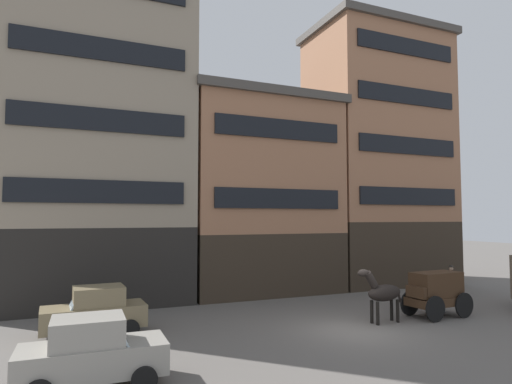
% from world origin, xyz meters
% --- Properties ---
extents(ground_plane, '(120.00, 120.00, 0.00)m').
position_xyz_m(ground_plane, '(0.00, 0.00, 0.00)').
color(ground_plane, '#605B56').
extents(building_far_left, '(9.97, 6.44, 18.15)m').
position_xyz_m(building_far_left, '(-9.20, 10.14, 9.12)').
color(building_far_left, black).
rests_on(building_far_left, ground_plane).
extents(building_center_left, '(9.50, 6.44, 11.86)m').
position_xyz_m(building_center_left, '(0.18, 10.14, 5.97)').
color(building_center_left, '#33281E').
rests_on(building_center_left, ground_plane).
extents(building_center_right, '(9.61, 6.44, 17.72)m').
position_xyz_m(building_center_right, '(9.39, 10.14, 8.90)').
color(building_center_right, '#33281E').
rests_on(building_center_right, ground_plane).
extents(cargo_wagon, '(2.99, 1.67, 1.98)m').
position_xyz_m(cargo_wagon, '(4.79, 0.61, 1.15)').
color(cargo_wagon, '#3D2819').
rests_on(cargo_wagon, ground_plane).
extents(draft_horse, '(2.35, 0.70, 2.30)m').
position_xyz_m(draft_horse, '(1.84, 0.60, 1.27)').
color(draft_horse, black).
rests_on(draft_horse, ground_plane).
extents(sedan_dark, '(3.78, 2.01, 1.83)m').
position_xyz_m(sedan_dark, '(-9.46, 3.17, 0.91)').
color(sedan_dark, '#7A6B4C').
rests_on(sedan_dark, ground_plane).
extents(sedan_light, '(3.72, 1.89, 1.83)m').
position_xyz_m(sedan_light, '(-9.72, -2.04, 0.91)').
color(sedan_light, gray).
rests_on(sedan_light, ground_plane).
extents(pedestrian_officer, '(0.42, 0.42, 1.79)m').
position_xyz_m(pedestrian_officer, '(9.14, 3.75, 0.98)').
color(pedestrian_officer, '#38332D').
rests_on(pedestrian_officer, ground_plane).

